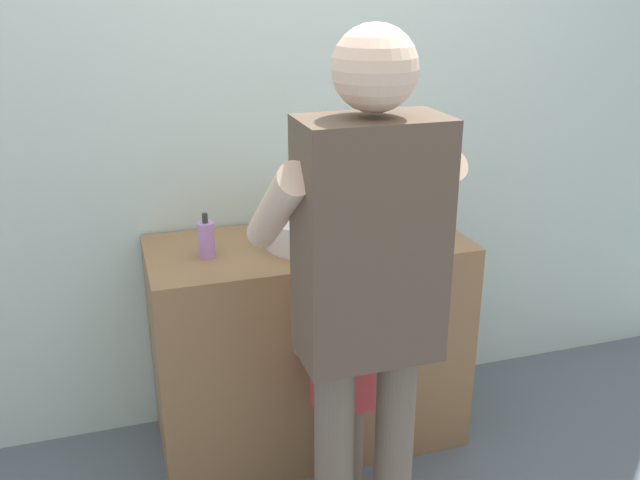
# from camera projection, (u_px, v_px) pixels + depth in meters

# --- Properties ---
(ground_plane) EXTENTS (14.00, 14.00, 0.00)m
(ground_plane) POSITION_uv_depth(u_px,v_px,m) (332.00, 479.00, 2.65)
(ground_plane) COLOR slate
(back_wall) EXTENTS (4.40, 0.08, 2.70)m
(back_wall) POSITION_uv_depth(u_px,v_px,m) (284.00, 100.00, 2.73)
(back_wall) COLOR silver
(back_wall) RESTS_ON ground
(vanity_cabinet) EXTENTS (1.20, 0.54, 0.86)m
(vanity_cabinet) POSITION_uv_depth(u_px,v_px,m) (309.00, 343.00, 2.77)
(vanity_cabinet) COLOR olive
(vanity_cabinet) RESTS_ON ground
(sink_basin) EXTENTS (0.34, 0.34, 0.11)m
(sink_basin) POSITION_uv_depth(u_px,v_px,m) (310.00, 230.00, 2.58)
(sink_basin) COLOR silver
(sink_basin) RESTS_ON vanity_cabinet
(faucet) EXTENTS (0.18, 0.14, 0.18)m
(faucet) POSITION_uv_depth(u_px,v_px,m) (295.00, 207.00, 2.75)
(faucet) COLOR #B7BABF
(faucet) RESTS_ON vanity_cabinet
(toothbrush_cup) EXTENTS (0.07, 0.07, 0.21)m
(toothbrush_cup) POSITION_uv_depth(u_px,v_px,m) (408.00, 222.00, 2.67)
(toothbrush_cup) COLOR #D86666
(toothbrush_cup) RESTS_ON vanity_cabinet
(soap_bottle) EXTENTS (0.06, 0.06, 0.17)m
(soap_bottle) POSITION_uv_depth(u_px,v_px,m) (206.00, 239.00, 2.45)
(soap_bottle) COLOR #B27FC6
(soap_bottle) RESTS_ON vanity_cabinet
(child_toddler) EXTENTS (0.27, 0.27, 0.87)m
(child_toddler) POSITION_uv_depth(u_px,v_px,m) (342.00, 375.00, 2.38)
(child_toddler) COLOR #6B5B4C
(child_toddler) RESTS_ON ground
(adult_parent) EXTENTS (0.53, 0.56, 1.70)m
(adult_parent) POSITION_uv_depth(u_px,v_px,m) (367.00, 276.00, 1.93)
(adult_parent) COLOR #6B5B4C
(adult_parent) RESTS_ON ground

